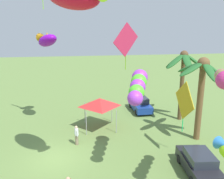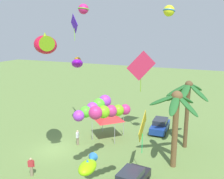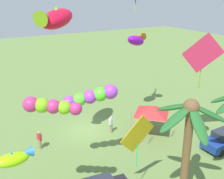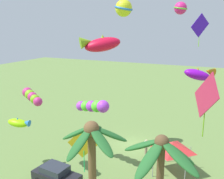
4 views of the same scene
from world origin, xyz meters
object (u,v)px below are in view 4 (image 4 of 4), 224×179
at_px(spectator_1, 90,134).
at_px(kite_diamond_3, 206,96).
at_px(festival_tent, 173,146).
at_px(kite_tube_8, 93,106).
at_px(palm_tree_0, 92,148).
at_px(kite_diamond_2, 84,143).
at_px(kite_ball_6, 180,8).
at_px(kite_fish_7, 19,123).
at_px(kite_fish_4, 199,74).
at_px(kite_diamond_1, 200,26).
at_px(kite_fish_9, 100,44).
at_px(kite_tube_0, 32,96).
at_px(parked_car_0, 56,175).
at_px(spectator_0, 146,147).
at_px(palm_tree_1, 161,163).
at_px(kite_ball_5, 124,8).

xyz_separation_m(spectator_1, kite_diamond_3, (-11.92, 5.46, 6.95)).
xyz_separation_m(festival_tent, kite_tube_8, (6.61, 1.71, 3.10)).
bearing_deg(palm_tree_0, kite_diamond_2, -48.72).
distance_m(spectator_1, kite_ball_6, 15.65).
bearing_deg(kite_fish_7, kite_fish_4, -147.61).
relative_size(kite_diamond_1, kite_fish_9, 0.73).
bearing_deg(kite_diamond_3, kite_diamond_2, 18.33).
xyz_separation_m(kite_tube_0, kite_ball_6, (-9.97, -7.18, 6.88)).
bearing_deg(festival_tent, parked_car_0, 34.02).
relative_size(spectator_0, kite_fish_9, 0.40).
bearing_deg(kite_diamond_1, parked_car_0, 47.84).
relative_size(spectator_1, kite_diamond_2, 0.43).
relative_size(spectator_1, kite_ball_6, 1.09).
xyz_separation_m(kite_diamond_1, kite_ball_6, (1.43, 1.99, 1.41)).
bearing_deg(kite_fish_7, palm_tree_1, 164.35).
height_order(spectator_1, kite_ball_5, kite_ball_5).
xyz_separation_m(kite_tube_8, kite_fish_9, (1.07, -3.59, 4.99)).
height_order(palm_tree_0, kite_fish_4, kite_fish_4).
xyz_separation_m(kite_ball_6, kite_fish_9, (7.17, 0.57, -3.08)).
xyz_separation_m(kite_diamond_3, kite_fish_7, (14.97, 1.48, -3.72)).
distance_m(kite_ball_5, kite_fish_7, 14.12).
relative_size(palm_tree_1, kite_diamond_3, 1.52).
xyz_separation_m(kite_tube_0, kite_fish_4, (-11.66, -9.10, 1.16)).
bearing_deg(parked_car_0, kite_tube_8, -110.60).
height_order(palm_tree_1, kite_fish_9, kite_fish_9).
height_order(palm_tree_1, kite_ball_5, kite_ball_5).
height_order(palm_tree_0, kite_ball_6, kite_ball_6).
height_order(palm_tree_0, kite_tube_8, palm_tree_0).
height_order(kite_diamond_2, kite_fish_7, kite_diamond_2).
bearing_deg(kite_fish_9, kite_ball_5, 124.60).
distance_m(palm_tree_1, kite_diamond_3, 5.99).
relative_size(spectator_0, kite_diamond_1, 0.54).
xyz_separation_m(parked_car_0, kite_ball_5, (-6.04, 1.02, 12.41)).
relative_size(palm_tree_1, parked_car_0, 1.69).
relative_size(kite_ball_6, kite_tube_8, 0.40).
xyz_separation_m(parked_car_0, spectator_0, (-5.05, -7.54, 0.06)).
distance_m(kite_fish_4, kite_fish_9, 9.57).
bearing_deg(spectator_1, kite_tube_0, 82.17).
bearing_deg(kite_ball_5, kite_diamond_1, -104.78).
relative_size(parked_car_0, festival_tent, 1.42).
bearing_deg(festival_tent, kite_fish_7, 19.01).
distance_m(palm_tree_1, spectator_0, 11.80).
xyz_separation_m(kite_diamond_2, kite_fish_9, (2.31, -7.30, 6.56)).
bearing_deg(palm_tree_1, parked_car_0, -16.77).
distance_m(kite_ball_6, kite_fish_9, 7.82).
distance_m(kite_diamond_2, kite_ball_6, 13.36).
bearing_deg(kite_fish_4, kite_fish_9, 15.71).
relative_size(spectator_1, kite_fish_7, 0.71).
height_order(parked_car_0, kite_fish_7, kite_fish_7).
relative_size(palm_tree_0, kite_diamond_2, 1.85).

